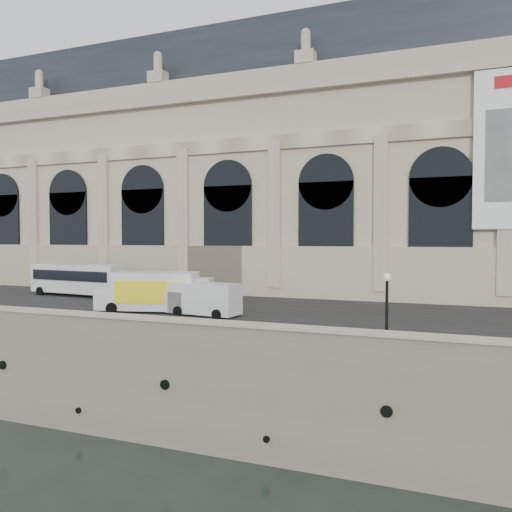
{
  "coord_description": "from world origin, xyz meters",
  "views": [
    {
      "loc": [
        16.54,
        -23.85,
        11.72
      ],
      "look_at": [
        -1.02,
        22.0,
        10.01
      ],
      "focal_mm": 35.0,
      "sensor_mm": 36.0,
      "label": 1
    }
  ],
  "objects": [
    {
      "name": "box_truck",
      "position": [
        -5.02,
        9.26,
        7.57
      ],
      "size": [
        8.09,
        4.2,
        3.12
      ],
      "color": "silver",
      "rests_on": "quay"
    },
    {
      "name": "lamp_right",
      "position": [
        13.75,
        1.91,
        7.99
      ],
      "size": [
        0.41,
        0.41,
        3.99
      ],
      "color": "black",
      "rests_on": "quay"
    },
    {
      "name": "museum",
      "position": [
        -5.98,
        30.86,
        19.72
      ],
      "size": [
        69.0,
        18.7,
        29.1
      ],
      "color": "beige",
      "rests_on": "quay"
    },
    {
      "name": "van_b",
      "position": [
        -0.45,
        9.08,
        7.25
      ],
      "size": [
        5.71,
        2.79,
        2.45
      ],
      "color": "silver",
      "rests_on": "quay"
    },
    {
      "name": "ground",
      "position": [
        0.0,
        0.0,
        0.0
      ],
      "size": [
        260.0,
        260.0,
        0.0
      ],
      "primitive_type": "plane",
      "color": "black",
      "rests_on": "ground"
    },
    {
      "name": "quay",
      "position": [
        0.0,
        35.0,
        3.0
      ],
      "size": [
        160.0,
        70.0,
        6.0
      ],
      "primitive_type": "cube",
      "color": "gray",
      "rests_on": "ground"
    },
    {
      "name": "bus_left",
      "position": [
        -17.41,
        15.61,
        7.78
      ],
      "size": [
        10.96,
        3.43,
        3.17
      ],
      "color": "silver",
      "rests_on": "quay"
    },
    {
      "name": "van_c",
      "position": [
        -3.85,
        10.78,
        7.32
      ],
      "size": [
        6.15,
        3.59,
        2.58
      ],
      "color": "silver",
      "rests_on": "quay"
    },
    {
      "name": "parapet",
      "position": [
        0.0,
        0.6,
        6.62
      ],
      "size": [
        160.0,
        1.4,
        1.21
      ],
      "color": "gray",
      "rests_on": "quay"
    },
    {
      "name": "street",
      "position": [
        0.0,
        14.0,
        6.03
      ],
      "size": [
        160.0,
        24.0,
        0.06
      ],
      "primitive_type": "cube",
      "color": "#2D2D2D",
      "rests_on": "quay"
    }
  ]
}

